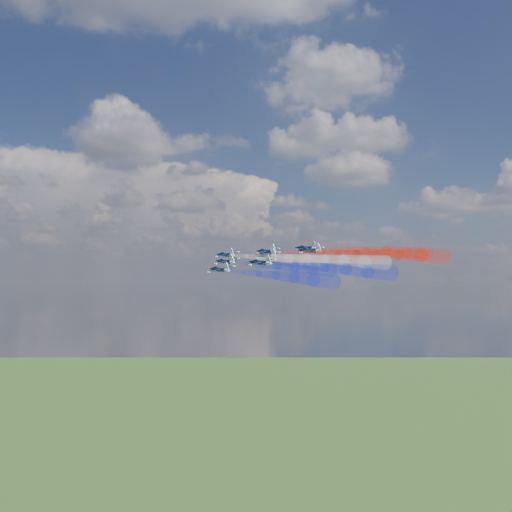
{
  "coord_description": "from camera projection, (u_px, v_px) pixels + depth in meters",
  "views": [
    {
      "loc": [
        -3.28,
        -151.02,
        134.72
      ],
      "look_at": [
        -1.93,
        23.71,
        141.73
      ],
      "focal_mm": 40.79,
      "sensor_mm": 36.0,
      "label": 1
    }
  ],
  "objects": [
    {
      "name": "jet_outer_left",
      "position": [
        220.0,
        270.0,
        161.09
      ],
      "size": [
        13.61,
        14.12,
        5.36
      ],
      "primitive_type": null,
      "rotation": [
        0.07,
        -0.21,
        0.6
      ],
      "color": "black"
    },
    {
      "name": "trail_outer_right",
      "position": [
        367.0,
        250.0,
        160.36
      ],
      "size": [
        27.31,
        36.27,
        7.15
      ],
      "primitive_type": null,
      "rotation": [
        0.07,
        -0.21,
        0.6
      ],
      "color": "red"
    },
    {
      "name": "trail_rear_left",
      "position": [
        325.0,
        268.0,
        136.1
      ],
      "size": [
        27.31,
        36.27,
        7.15
      ],
      "primitive_type": null,
      "rotation": [
        0.07,
        -0.21,
        0.6
      ],
      "color": "#1927D6"
    },
    {
      "name": "jet_outer_right",
      "position": [
        306.0,
        248.0,
        181.0
      ],
      "size": [
        13.61,
        14.12,
        5.36
      ],
      "primitive_type": null,
      "rotation": [
        0.07,
        -0.21,
        0.6
      ],
      "color": "black"
    },
    {
      "name": "trail_center_third",
      "position": [
        325.0,
        259.0,
        149.42
      ],
      "size": [
        27.31,
        36.27,
        7.15
      ],
      "primitive_type": null,
      "rotation": [
        0.07,
        -0.21,
        0.6
      ],
      "color": "white"
    },
    {
      "name": "trail_lead",
      "position": [
        274.0,
        258.0,
        166.36
      ],
      "size": [
        27.31,
        36.27,
        7.15
      ],
      "primitive_type": null,
      "rotation": [
        0.07,
        -0.21,
        0.6
      ],
      "color": "white"
    },
    {
      "name": "jet_inner_right",
      "position": [
        267.0,
        251.0,
        182.54
      ],
      "size": [
        13.61,
        14.12,
        5.36
      ],
      "primitive_type": null,
      "rotation": [
        0.07,
        -0.21,
        0.6
      ],
      "color": "black"
    },
    {
      "name": "jet_rear_right",
      "position": [
        310.0,
        251.0,
        166.84
      ],
      "size": [
        13.61,
        14.12,
        5.36
      ],
      "primitive_type": null,
      "rotation": [
        0.07,
        -0.21,
        0.6
      ],
      "color": "black"
    },
    {
      "name": "jet_inner_left",
      "position": [
        225.0,
        262.0,
        173.38
      ],
      "size": [
        13.61,
        14.12,
        5.36
      ],
      "primitive_type": null,
      "rotation": [
        0.07,
        -0.21,
        0.6
      ],
      "color": "black"
    },
    {
      "name": "trail_rear_right",
      "position": [
        376.0,
        254.0,
        146.2
      ],
      "size": [
        27.31,
        36.27,
        7.15
      ],
      "primitive_type": null,
      "rotation": [
        0.07,
        -0.21,
        0.6
      ],
      "color": "red"
    },
    {
      "name": "trail_outer_left",
      "position": [
        276.0,
        276.0,
        140.44
      ],
      "size": [
        27.31,
        36.27,
        7.15
      ],
      "primitive_type": null,
      "rotation": [
        0.07,
        -0.21,
        0.6
      ],
      "color": "#1927D6"
    },
    {
      "name": "jet_center_third",
      "position": [
        266.0,
        255.0,
        170.06
      ],
      "size": [
        13.61,
        14.12,
        5.36
      ],
      "primitive_type": null,
      "rotation": [
        0.07,
        -0.21,
        0.6
      ],
      "color": "black"
    },
    {
      "name": "jet_rear_left",
      "position": [
        260.0,
        263.0,
        156.74
      ],
      "size": [
        13.61,
        14.12,
        5.36
      ],
      "primitive_type": null,
      "rotation": [
        0.07,
        -0.21,
        0.6
      ],
      "color": "black"
    },
    {
      "name": "jet_lead",
      "position": [
        226.0,
        255.0,
        187.0
      ],
      "size": [
        13.61,
        14.12,
        5.36
      ],
      "primitive_type": null,
      "rotation": [
        0.07,
        -0.21,
        0.6
      ],
      "color": "black"
    },
    {
      "name": "trail_inner_right",
      "position": [
        321.0,
        254.0,
        161.89
      ],
      "size": [
        27.31,
        36.27,
        7.15
      ],
      "primitive_type": null,
      "rotation": [
        0.07,
        -0.21,
        0.6
      ],
      "color": "red"
    },
    {
      "name": "trail_inner_left",
      "position": [
        278.0,
        266.0,
        152.74
      ],
      "size": [
        27.31,
        36.27,
        7.15
      ],
      "primitive_type": null,
      "rotation": [
        0.07,
        -0.21,
        0.6
      ],
      "color": "#1927D6"
    }
  ]
}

